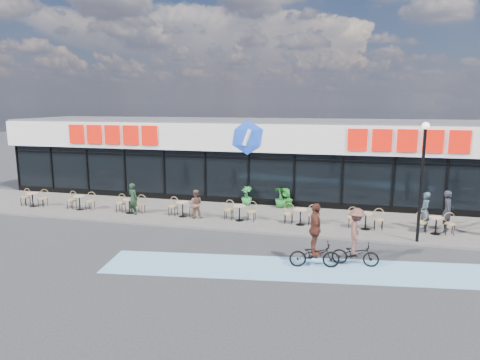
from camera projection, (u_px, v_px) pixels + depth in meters
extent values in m
plane|color=#28282B|center=(209.00, 246.00, 17.04)|extent=(120.00, 120.00, 0.00)
cube|color=#635F58|center=(237.00, 216.00, 21.32)|extent=(44.00, 5.00, 0.10)
cube|color=#659DC0|center=(306.00, 269.00, 14.64)|extent=(14.17, 4.13, 0.01)
cube|color=black|center=(260.00, 171.00, 26.31)|extent=(30.00, 6.00, 3.00)
cube|color=white|center=(259.00, 134.00, 25.76)|extent=(30.60, 6.30, 1.50)
cube|color=#47474C|center=(260.00, 121.00, 25.76)|extent=(30.60, 6.30, 0.10)
cube|color=#0D2595|center=(248.00, 151.00, 23.13)|extent=(30.60, 0.08, 0.18)
cube|color=black|center=(248.00, 158.00, 23.21)|extent=(30.00, 0.06, 0.08)
cube|color=black|center=(248.00, 202.00, 23.66)|extent=(30.00, 0.10, 0.40)
cube|color=red|center=(113.00, 135.00, 24.67)|extent=(5.63, 0.18, 1.10)
cube|color=red|center=(407.00, 141.00, 20.82)|extent=(5.63, 0.18, 1.10)
ellipsoid|color=blue|center=(247.00, 137.00, 22.75)|extent=(1.90, 0.24, 1.90)
cylinder|color=black|center=(18.00, 169.00, 27.03)|extent=(0.10, 0.10, 3.00)
cylinder|color=black|center=(52.00, 170.00, 26.43)|extent=(0.10, 0.10, 3.00)
cylinder|color=black|center=(87.00, 172.00, 25.83)|extent=(0.10, 0.10, 3.00)
cylinder|color=black|center=(125.00, 173.00, 25.22)|extent=(0.10, 0.10, 3.00)
cylinder|color=black|center=(164.00, 175.00, 24.62)|extent=(0.10, 0.10, 3.00)
cylinder|color=black|center=(205.00, 177.00, 24.02)|extent=(0.10, 0.10, 3.00)
cylinder|color=black|center=(248.00, 179.00, 23.42)|extent=(0.10, 0.10, 3.00)
cylinder|color=black|center=(294.00, 181.00, 22.82)|extent=(0.10, 0.10, 3.00)
cylinder|color=black|center=(342.00, 183.00, 22.22)|extent=(0.10, 0.10, 3.00)
cylinder|color=black|center=(393.00, 185.00, 21.61)|extent=(0.10, 0.10, 3.00)
cylinder|color=black|center=(446.00, 188.00, 21.01)|extent=(0.10, 0.10, 3.00)
cylinder|color=black|center=(421.00, 186.00, 16.86)|extent=(0.12, 0.12, 4.55)
sphere|color=#FFF2CC|center=(426.00, 126.00, 16.44)|extent=(0.28, 0.28, 0.28)
cylinder|color=tan|center=(32.00, 193.00, 22.95)|extent=(0.60, 0.60, 0.04)
cylinder|color=black|center=(33.00, 200.00, 23.01)|extent=(0.06, 0.06, 0.70)
cylinder|color=black|center=(33.00, 206.00, 23.07)|extent=(0.40, 0.40, 0.02)
cylinder|color=tan|center=(79.00, 196.00, 22.25)|extent=(0.60, 0.60, 0.04)
cylinder|color=black|center=(80.00, 203.00, 22.32)|extent=(0.06, 0.06, 0.70)
cylinder|color=black|center=(80.00, 209.00, 22.38)|extent=(0.40, 0.40, 0.02)
cylinder|color=tan|center=(129.00, 199.00, 21.56)|extent=(0.60, 0.60, 0.04)
cylinder|color=black|center=(129.00, 206.00, 21.62)|extent=(0.06, 0.06, 0.70)
cylinder|color=black|center=(130.00, 213.00, 21.69)|extent=(0.40, 0.40, 0.02)
cylinder|color=tan|center=(182.00, 202.00, 20.87)|extent=(0.60, 0.60, 0.04)
cylinder|color=black|center=(183.00, 209.00, 20.93)|extent=(0.06, 0.06, 0.70)
cylinder|color=black|center=(183.00, 216.00, 21.00)|extent=(0.40, 0.40, 0.02)
cylinder|color=tan|center=(239.00, 206.00, 20.18)|extent=(0.60, 0.60, 0.04)
cylinder|color=black|center=(239.00, 213.00, 20.24)|extent=(0.06, 0.06, 0.70)
cylinder|color=black|center=(239.00, 220.00, 20.31)|extent=(0.40, 0.40, 0.02)
cylinder|color=tan|center=(300.00, 210.00, 19.49)|extent=(0.60, 0.60, 0.04)
cylinder|color=black|center=(300.00, 217.00, 19.55)|extent=(0.06, 0.06, 0.70)
cylinder|color=black|center=(300.00, 225.00, 19.61)|extent=(0.40, 0.40, 0.02)
cylinder|color=tan|center=(366.00, 213.00, 18.79)|extent=(0.60, 0.60, 0.04)
cylinder|color=black|center=(366.00, 221.00, 18.86)|extent=(0.06, 0.06, 0.70)
cylinder|color=black|center=(365.00, 229.00, 18.92)|extent=(0.40, 0.40, 0.02)
cylinder|color=tan|center=(437.00, 218.00, 18.10)|extent=(0.60, 0.60, 0.04)
cylinder|color=black|center=(436.00, 226.00, 18.16)|extent=(0.06, 0.06, 0.70)
cylinder|color=black|center=(435.00, 234.00, 18.23)|extent=(0.40, 0.40, 0.02)
imported|color=#1F6D2E|center=(247.00, 196.00, 23.27)|extent=(0.70, 0.70, 1.04)
imported|color=#1B5F22|center=(281.00, 197.00, 22.71)|extent=(0.68, 0.68, 1.11)
imported|color=#1D671D|center=(287.00, 198.00, 22.75)|extent=(0.57, 0.46, 1.03)
imported|color=black|center=(133.00, 199.00, 21.34)|extent=(0.68, 0.57, 1.59)
imported|color=brown|center=(196.00, 204.00, 20.65)|extent=(0.78, 0.67, 1.40)
imported|color=#2C3A45|center=(425.00, 211.00, 18.66)|extent=(0.46, 0.65, 1.70)
imported|color=black|center=(448.00, 211.00, 18.62)|extent=(0.55, 0.72, 1.78)
imported|color=black|center=(314.00, 255.00, 14.76)|extent=(1.81, 0.91, 0.91)
imported|color=#50251C|center=(315.00, 229.00, 14.60)|extent=(0.63, 1.13, 1.82)
imported|color=black|center=(355.00, 254.00, 14.93)|extent=(1.62, 0.60, 0.85)
imported|color=brown|center=(356.00, 231.00, 14.78)|extent=(0.62, 1.05, 1.61)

